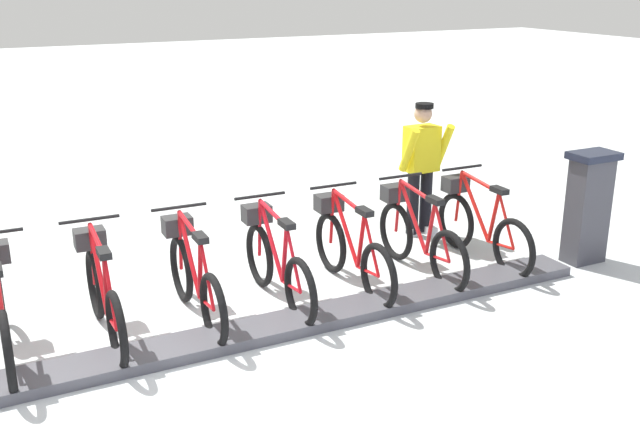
# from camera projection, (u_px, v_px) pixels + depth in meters

# --- Properties ---
(ground_plane) EXTENTS (60.00, 60.00, 0.00)m
(ground_plane) POSITION_uv_depth(u_px,v_px,m) (193.00, 351.00, 6.48)
(ground_plane) COLOR silver
(dock_rail_base) EXTENTS (0.44, 8.37, 0.10)m
(dock_rail_base) POSITION_uv_depth(u_px,v_px,m) (193.00, 346.00, 6.46)
(dock_rail_base) COLOR #47474C
(dock_rail_base) RESTS_ON ground
(payment_kiosk) EXTENTS (0.36, 0.52, 1.28)m
(payment_kiosk) POSITION_uv_depth(u_px,v_px,m) (588.00, 206.00, 8.29)
(payment_kiosk) COLOR #38383D
(payment_kiosk) RESTS_ON ground
(bike_docked_0) EXTENTS (1.72, 0.54, 1.02)m
(bike_docked_0) POSITION_uv_depth(u_px,v_px,m) (480.00, 224.00, 8.41)
(bike_docked_0) COLOR black
(bike_docked_0) RESTS_ON ground
(bike_docked_1) EXTENTS (1.72, 0.54, 1.02)m
(bike_docked_1) POSITION_uv_depth(u_px,v_px,m) (418.00, 236.00, 8.05)
(bike_docked_1) COLOR black
(bike_docked_1) RESTS_ON ground
(bike_docked_2) EXTENTS (1.72, 0.54, 1.02)m
(bike_docked_2) POSITION_uv_depth(u_px,v_px,m) (350.00, 248.00, 7.69)
(bike_docked_2) COLOR black
(bike_docked_2) RESTS_ON ground
(bike_docked_3) EXTENTS (1.72, 0.54, 1.02)m
(bike_docked_3) POSITION_uv_depth(u_px,v_px,m) (276.00, 261.00, 7.33)
(bike_docked_3) COLOR black
(bike_docked_3) RESTS_ON ground
(bike_docked_4) EXTENTS (1.72, 0.54, 1.02)m
(bike_docked_4) POSITION_uv_depth(u_px,v_px,m) (194.00, 276.00, 6.97)
(bike_docked_4) COLOR black
(bike_docked_4) RESTS_ON ground
(bike_docked_5) EXTENTS (1.72, 0.54, 1.02)m
(bike_docked_5) POSITION_uv_depth(u_px,v_px,m) (103.00, 293.00, 6.61)
(bike_docked_5) COLOR black
(bike_docked_5) RESTS_ON ground
(bike_docked_6) EXTENTS (1.72, 0.54, 1.02)m
(bike_docked_6) POSITION_uv_depth(u_px,v_px,m) (1.00, 311.00, 6.25)
(bike_docked_6) COLOR black
(bike_docked_6) RESTS_ON ground
(worker_near_rack) EXTENTS (0.47, 0.63, 1.66)m
(worker_near_rack) POSITION_uv_depth(u_px,v_px,m) (421.00, 164.00, 9.11)
(worker_near_rack) COLOR white
(worker_near_rack) RESTS_ON ground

